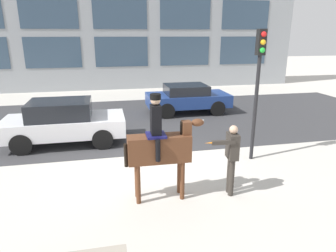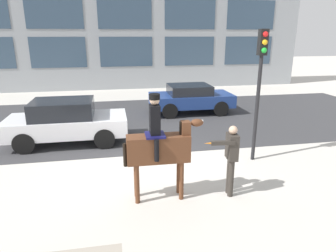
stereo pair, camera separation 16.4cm
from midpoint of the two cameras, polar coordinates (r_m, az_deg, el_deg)
name	(u,v)px [view 1 (the left image)]	position (r m, az deg, el deg)	size (l,w,h in m)	color
ground_plane	(150,161)	(9.36, -3.97, -6.67)	(80.00, 80.00, 0.00)	beige
road_surface	(135,120)	(13.82, -6.70, 1.19)	(25.46, 8.50, 0.01)	#38383A
mounted_horse_lead	(160,146)	(6.85, -2.13, -3.81)	(1.85, 0.65, 2.53)	#59331E
pedestrian_bystander	(231,155)	(7.25, 11.36, -5.36)	(0.86, 0.43, 1.76)	#332D28
street_car_near_lane	(64,122)	(11.20, -19.63, 0.79)	(4.16, 1.90, 1.56)	silver
street_car_far_lane	(187,98)	(14.87, 3.38, 5.40)	(4.00, 1.99, 1.40)	navy
traffic_light	(258,75)	(9.16, 16.35, 9.29)	(0.24, 0.29, 3.91)	black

